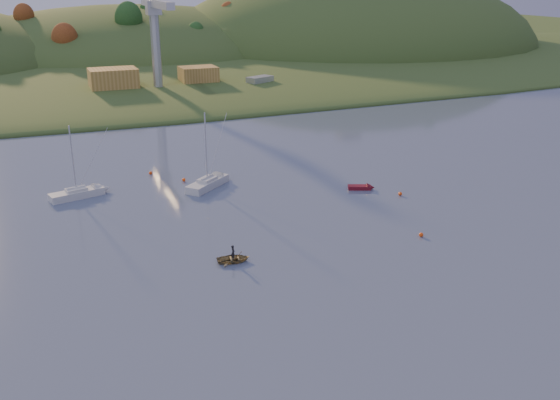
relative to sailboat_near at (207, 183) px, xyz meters
name	(u,v)px	position (x,y,z in m)	size (l,w,h in m)	color
ground	(480,384)	(5.92, -50.46, -0.70)	(500.00, 500.00, 0.00)	#3C4963
far_shore	(96,50)	(5.92, 179.54, -0.70)	(620.00, 220.00, 1.50)	#2D431B
shore_slope	(122,73)	(5.92, 114.54, -0.70)	(640.00, 150.00, 7.00)	#2D431B
hill_center	(130,55)	(15.92, 159.54, -0.70)	(140.00, 120.00, 36.00)	#2D431B
hill_right	(351,49)	(100.92, 144.54, -0.70)	(150.00, 130.00, 60.00)	#2D431B
hillside_trees	(112,65)	(5.92, 134.54, -0.70)	(280.00, 50.00, 32.00)	#1A4B1C
wharf	(169,91)	(10.92, 71.54, 0.50)	(42.00, 16.00, 2.40)	slate
shed_west	(113,79)	(-2.08, 72.54, 4.10)	(11.00, 8.00, 4.80)	#A77B37
shed_east	(198,75)	(18.92, 73.54, 3.70)	(9.00, 7.00, 4.00)	#A77B37
dock_crane	(156,25)	(7.92, 67.93, 16.48)	(3.20, 28.00, 20.30)	#B7B7BC
sailboat_near	(207,183)	(0.00, 0.00, 0.00)	(7.30, 6.69, 10.59)	silver
sailboat_far	(77,193)	(-17.26, 2.55, -0.04)	(7.38, 3.87, 9.81)	silver
canoe	(233,259)	(-4.20, -24.19, -0.35)	(2.43, 3.40, 0.70)	olive
paddler	(233,255)	(-4.20, -24.19, 0.11)	(0.59, 0.39, 1.62)	black
red_tender	(365,187)	(19.93, -8.93, -0.44)	(3.87, 2.56, 1.25)	maroon
work_vessel	(260,87)	(33.13, 67.54, 0.73)	(16.55, 11.49, 4.02)	slate
buoy_0	(421,235)	(17.56, -25.99, -0.45)	(0.50, 0.50, 0.50)	#FF490D
buoy_1	(400,194)	(23.05, -13.05, -0.45)	(0.50, 0.50, 0.50)	#FF490D
buoy_3	(151,173)	(-6.17, 9.05, -0.45)	(0.50, 0.50, 0.50)	#FF490D
buoy_4	(184,180)	(-2.39, 3.98, -0.45)	(0.50, 0.50, 0.50)	#FF490D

